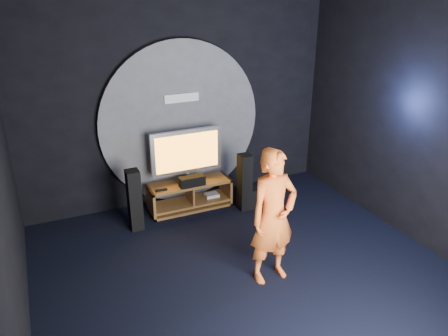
# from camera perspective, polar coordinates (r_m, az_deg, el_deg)

# --- Properties ---
(floor) EXTENTS (5.00, 5.00, 0.00)m
(floor) POSITION_cam_1_polar(r_m,az_deg,el_deg) (5.52, 3.60, -14.22)
(floor) COLOR black
(floor) RESTS_ON ground
(back_wall) EXTENTS (5.00, 0.04, 3.50)m
(back_wall) POSITION_cam_1_polar(r_m,az_deg,el_deg) (6.89, -5.88, 9.54)
(back_wall) COLOR black
(back_wall) RESTS_ON ground
(right_wall) EXTENTS (0.04, 5.00, 3.50)m
(right_wall) POSITION_cam_1_polar(r_m,az_deg,el_deg) (6.22, 24.97, 6.06)
(right_wall) COLOR black
(right_wall) RESTS_ON ground
(wall_disc_panel) EXTENTS (2.60, 0.11, 2.60)m
(wall_disc_panel) POSITION_cam_1_polar(r_m,az_deg,el_deg) (6.95, -5.58, 5.85)
(wall_disc_panel) COLOR #515156
(wall_disc_panel) RESTS_ON ground
(media_console) EXTENTS (1.31, 0.45, 0.45)m
(media_console) POSITION_cam_1_polar(r_m,az_deg,el_deg) (7.01, -4.45, -3.73)
(media_console) COLOR #925A2D
(media_console) RESTS_ON ground
(tv) EXTENTS (1.14, 0.22, 0.84)m
(tv) POSITION_cam_1_polar(r_m,az_deg,el_deg) (6.77, -4.89, 1.91)
(tv) COLOR silver
(tv) RESTS_ON media_console
(center_speaker) EXTENTS (0.40, 0.15, 0.15)m
(center_speaker) POSITION_cam_1_polar(r_m,az_deg,el_deg) (6.75, -4.19, -1.72)
(center_speaker) COLOR black
(center_speaker) RESTS_ON media_console
(remote) EXTENTS (0.18, 0.05, 0.02)m
(remote) POSITION_cam_1_polar(r_m,az_deg,el_deg) (6.65, -8.19, -2.87)
(remote) COLOR black
(remote) RESTS_ON media_console
(tower_speaker_left) EXTENTS (0.18, 0.21, 0.92)m
(tower_speaker_left) POSITION_cam_1_polar(r_m,az_deg,el_deg) (6.42, -11.60, -4.13)
(tower_speaker_left) COLOR black
(tower_speaker_left) RESTS_ON ground
(tower_speaker_right) EXTENTS (0.18, 0.21, 0.92)m
(tower_speaker_right) POSITION_cam_1_polar(r_m,az_deg,el_deg) (6.85, 2.70, -1.88)
(tower_speaker_right) COLOR black
(tower_speaker_right) RESTS_ON ground
(subwoofer) EXTENTS (0.29, 0.29, 0.32)m
(subwoofer) POSITION_cam_1_polar(r_m,az_deg,el_deg) (7.05, 2.97, -3.87)
(subwoofer) COLOR black
(subwoofer) RESTS_ON ground
(player) EXTENTS (0.64, 0.44, 1.67)m
(player) POSITION_cam_1_polar(r_m,az_deg,el_deg) (5.13, 6.45, -6.36)
(player) COLOR orange
(player) RESTS_ON ground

